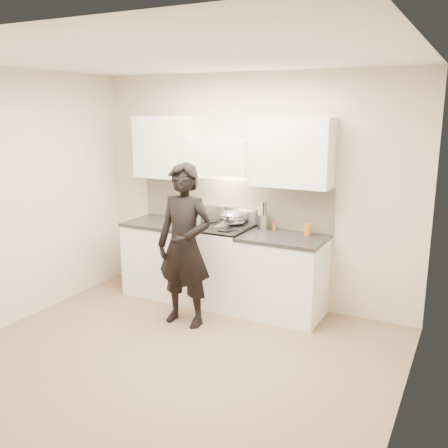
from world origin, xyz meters
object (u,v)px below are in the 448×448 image
at_px(wok, 233,217).
at_px(utensil_crock, 263,221).
at_px(person, 185,246).
at_px(stove, 217,264).
at_px(counter_right, 282,276).

bearing_deg(wok, utensil_crock, 20.43).
height_order(wok, person, person).
distance_m(wok, utensil_crock, 0.35).
height_order(wok, utensil_crock, utensil_crock).
relative_size(stove, wok, 2.30).
xyz_separation_m(stove, counter_right, (0.83, 0.00, -0.01)).
bearing_deg(stove, counter_right, 0.00).
height_order(counter_right, wok, wok).
height_order(stove, counter_right, stove).
bearing_deg(wok, counter_right, -7.75).
xyz_separation_m(stove, person, (-0.03, -0.68, 0.40)).
xyz_separation_m(counter_right, wok, (-0.67, 0.09, 0.59)).
bearing_deg(wok, person, -103.71).
distance_m(counter_right, utensil_crock, 0.69).
bearing_deg(stove, wok, 29.15).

